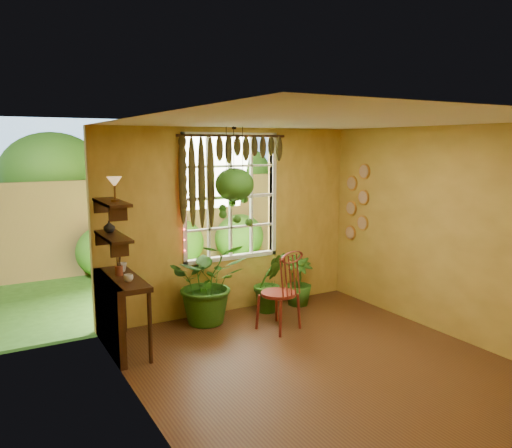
% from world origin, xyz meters
% --- Properties ---
extents(floor, '(4.50, 4.50, 0.00)m').
position_xyz_m(floor, '(0.00, 0.00, 0.00)').
color(floor, '#503016').
rests_on(floor, ground).
extents(ceiling, '(4.50, 4.50, 0.00)m').
position_xyz_m(ceiling, '(0.00, 0.00, 2.70)').
color(ceiling, white).
rests_on(ceiling, wall_back).
extents(wall_back, '(4.00, 0.00, 4.00)m').
position_xyz_m(wall_back, '(0.00, 2.25, 1.35)').
color(wall_back, gold).
rests_on(wall_back, floor).
extents(wall_left, '(0.00, 4.50, 4.50)m').
position_xyz_m(wall_left, '(-2.00, 0.00, 1.35)').
color(wall_left, gold).
rests_on(wall_left, floor).
extents(wall_right, '(0.00, 4.50, 4.50)m').
position_xyz_m(wall_right, '(2.00, 0.00, 1.35)').
color(wall_right, gold).
rests_on(wall_right, floor).
extents(window, '(1.52, 0.10, 1.86)m').
position_xyz_m(window, '(0.00, 2.28, 1.70)').
color(window, white).
rests_on(window, wall_back).
extents(valance_vine, '(1.70, 0.12, 1.10)m').
position_xyz_m(valance_vine, '(-0.08, 2.16, 2.28)').
color(valance_vine, '#321D0D').
rests_on(valance_vine, window).
extents(string_lights, '(0.03, 0.03, 1.54)m').
position_xyz_m(string_lights, '(-0.76, 2.19, 1.75)').
color(string_lights, '#FF2633').
rests_on(string_lights, window).
extents(wall_plates, '(0.04, 0.32, 1.10)m').
position_xyz_m(wall_plates, '(1.98, 1.79, 1.55)').
color(wall_plates, beige).
rests_on(wall_plates, wall_right).
extents(counter_ledge, '(0.40, 1.20, 0.90)m').
position_xyz_m(counter_ledge, '(-1.91, 1.60, 0.55)').
color(counter_ledge, '#321D0D').
rests_on(counter_ledge, floor).
extents(shelf_lower, '(0.25, 0.90, 0.04)m').
position_xyz_m(shelf_lower, '(-1.88, 1.60, 1.40)').
color(shelf_lower, '#321D0D').
rests_on(shelf_lower, wall_left).
extents(shelf_upper, '(0.25, 0.90, 0.04)m').
position_xyz_m(shelf_upper, '(-1.88, 1.60, 1.80)').
color(shelf_upper, '#321D0D').
rests_on(shelf_upper, wall_left).
extents(backyard, '(14.00, 10.00, 12.00)m').
position_xyz_m(backyard, '(0.24, 6.87, 1.28)').
color(backyard, '#2A5418').
rests_on(backyard, ground).
extents(windsor_chair, '(0.59, 0.61, 1.26)m').
position_xyz_m(windsor_chair, '(0.20, 1.20, 0.36)').
color(windsor_chair, maroon).
rests_on(windsor_chair, floor).
extents(potted_plant_left, '(1.29, 1.20, 1.17)m').
position_xyz_m(potted_plant_left, '(-0.53, 1.92, 0.58)').
color(potted_plant_left, '#1D5215').
rests_on(potted_plant_left, floor).
extents(potted_plant_mid, '(0.54, 0.46, 0.90)m').
position_xyz_m(potted_plant_mid, '(0.45, 1.90, 0.45)').
color(potted_plant_mid, '#1D5215').
rests_on(potted_plant_mid, floor).
extents(potted_plant_right, '(0.49, 0.49, 0.76)m').
position_xyz_m(potted_plant_right, '(1.00, 1.95, 0.38)').
color(potted_plant_right, '#1D5215').
rests_on(potted_plant_right, floor).
extents(hanging_basket, '(0.54, 0.54, 1.39)m').
position_xyz_m(hanging_basket, '(-0.10, 1.95, 1.87)').
color(hanging_basket, black).
rests_on(hanging_basket, ceiling).
extents(cup_a, '(0.14, 0.14, 0.09)m').
position_xyz_m(cup_a, '(-1.78, 1.35, 0.94)').
color(cup_a, silver).
rests_on(cup_a, counter_ledge).
extents(cup_b, '(0.13, 0.13, 0.11)m').
position_xyz_m(cup_b, '(-1.72, 1.86, 0.95)').
color(cup_b, beige).
rests_on(cup_b, counter_ledge).
extents(brush_jar, '(0.09, 0.09, 0.34)m').
position_xyz_m(brush_jar, '(-1.80, 1.70, 1.03)').
color(brush_jar, brown).
rests_on(brush_jar, counter_ledge).
extents(shelf_vase, '(0.15, 0.15, 0.14)m').
position_xyz_m(shelf_vase, '(-1.87, 1.79, 1.49)').
color(shelf_vase, '#B2AD99').
rests_on(shelf_vase, shelf_lower).
extents(tiffany_lamp, '(0.17, 0.17, 0.28)m').
position_xyz_m(tiffany_lamp, '(-1.86, 1.48, 2.03)').
color(tiffany_lamp, brown).
rests_on(tiffany_lamp, shelf_upper).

